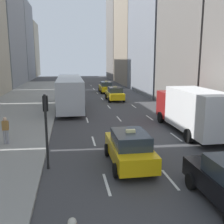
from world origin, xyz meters
name	(u,v)px	position (x,y,z in m)	size (l,w,h in m)	color
sidewalk_left	(20,107)	(-7.00, 27.00, 0.07)	(8.00, 66.00, 0.15)	gray
lane_markings	(113,112)	(2.60, 23.00, 0.01)	(5.72, 56.00, 0.01)	white
taxi_lead	(129,148)	(1.20, 9.88, 0.88)	(2.02, 4.40, 1.87)	yellow
taxi_second	(106,87)	(4.00, 38.45, 0.88)	(2.02, 4.40, 1.87)	yellow
taxi_third	(115,94)	(4.00, 30.28, 0.88)	(2.02, 4.40, 1.87)	yellow
city_bus	(70,92)	(-1.61, 25.88, 1.79)	(2.80, 11.61, 3.25)	#B7BCC1
box_truck	(191,109)	(6.80, 14.87, 1.71)	(2.58, 8.40, 3.15)	maroon
pedestrian_far_walking	(6,129)	(-5.47, 13.85, 1.07)	(0.36, 0.22, 1.65)	gray
traffic_light_pole	(46,119)	(-2.75, 10.13, 2.41)	(0.24, 0.42, 3.60)	black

